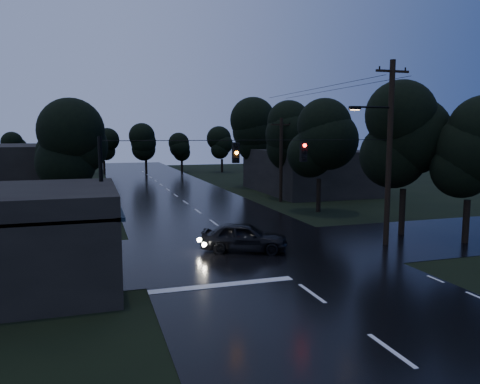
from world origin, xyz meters
TOP-DOWN VIEW (x-y plane):
  - ground at (0.00, 0.00)m, footprint 160.00×160.00m
  - main_road at (0.00, 30.00)m, footprint 12.00×120.00m
  - cross_street at (0.00, 12.00)m, footprint 60.00×9.00m
  - building_far_right at (14.00, 34.00)m, footprint 10.00×14.00m
  - building_far_left at (-14.00, 40.00)m, footprint 10.00×16.00m
  - utility_pole_main at (7.41, 11.00)m, footprint 3.50×0.30m
  - utility_pole_far at (8.30, 28.00)m, footprint 2.00×0.30m
  - anchor_pole_left at (-7.50, 11.00)m, footprint 0.18×0.18m
  - span_signals at (0.56, 10.99)m, footprint 15.00×0.37m
  - tree_corner_near at (10.00, 13.00)m, footprint 4.48×4.48m
  - tree_corner_far at (12.00, 10.00)m, footprint 3.92×3.92m
  - tree_left_a at (-9.00, 22.00)m, footprint 3.92×3.92m
  - tree_left_b at (-9.60, 30.00)m, footprint 4.20×4.20m
  - tree_left_c at (-10.20, 40.00)m, footprint 4.48×4.48m
  - tree_right_a at (9.00, 22.00)m, footprint 4.20×4.20m
  - tree_right_b at (9.60, 30.00)m, footprint 4.48×4.48m
  - tree_right_c at (10.20, 40.00)m, footprint 4.76×4.76m
  - car at (-0.42, 12.00)m, footprint 4.84×3.42m

SIDE VIEW (x-z plane):
  - ground at x=0.00m, z-range 0.00..0.00m
  - main_road at x=0.00m, z-range -0.01..0.01m
  - cross_street at x=0.00m, z-range -0.01..0.01m
  - car at x=-0.42m, z-range 0.00..1.53m
  - building_far_right at x=14.00m, z-range 0.00..4.40m
  - building_far_left at x=-14.00m, z-range 0.00..5.00m
  - anchor_pole_left at x=-7.50m, z-range 0.00..6.00m
  - utility_pole_far at x=8.30m, z-range 0.13..7.63m
  - tree_corner_far at x=12.00m, z-range 1.11..9.37m
  - tree_left_a at x=-9.00m, z-range 1.11..9.37m
  - span_signals at x=0.56m, z-range 4.69..5.80m
  - utility_pole_main at x=7.41m, z-range 0.26..10.26m
  - tree_left_b at x=-9.60m, z-range 1.19..10.04m
  - tree_right_a at x=9.00m, z-range 1.19..10.04m
  - tree_corner_near at x=10.00m, z-range 1.27..10.71m
  - tree_left_c at x=-10.20m, z-range 1.27..10.71m
  - tree_right_b at x=9.60m, z-range 1.27..10.71m
  - tree_right_c at x=10.20m, z-range 1.35..11.38m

